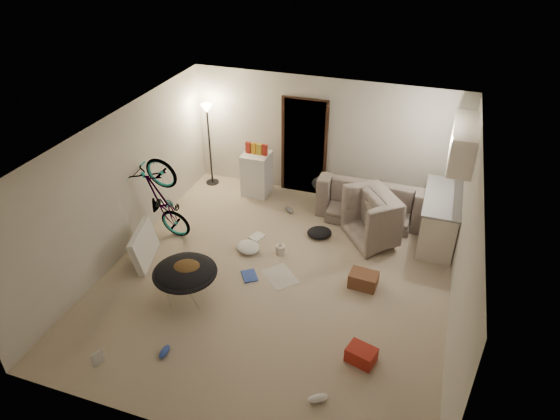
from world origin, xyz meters
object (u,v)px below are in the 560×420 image
(floor_lamp, at_px, (208,128))
(sofa, at_px, (372,202))
(drink_case_b, at_px, (361,355))
(mini_fridge, at_px, (257,174))
(saucer_chair, at_px, (186,277))
(tv_box, at_px, (144,246))
(bicycle, at_px, (164,216))
(armchair, at_px, (388,220))
(kitchen_counter, at_px, (439,219))
(drink_case_a, at_px, (363,280))
(juicer, at_px, (280,249))

(floor_lamp, distance_m, sofa, 3.70)
(drink_case_b, bearing_deg, mini_fridge, 143.27)
(floor_lamp, bearing_deg, sofa, -3.22)
(sofa, distance_m, saucer_chair, 4.07)
(tv_box, bearing_deg, sofa, 22.86)
(bicycle, bearing_deg, armchair, -66.08)
(kitchen_counter, height_order, drink_case_b, kitchen_counter)
(armchair, height_order, drink_case_a, armchair)
(floor_lamp, relative_size, tv_box, 1.94)
(sofa, relative_size, drink_case_a, 4.68)
(tv_box, xyz_separation_m, juicer, (2.16, 0.92, -0.21))
(kitchen_counter, height_order, mini_fridge, mini_fridge)
(kitchen_counter, bearing_deg, floor_lamp, 172.34)
(bicycle, xyz_separation_m, juicer, (2.16, 0.19, -0.36))
(armchair, distance_m, bicycle, 4.08)
(kitchen_counter, distance_m, bicycle, 4.97)
(floor_lamp, relative_size, saucer_chair, 1.83)
(kitchen_counter, relative_size, sofa, 0.72)
(sofa, relative_size, armchair, 1.91)
(kitchen_counter, bearing_deg, armchair, -167.47)
(floor_lamp, xyz_separation_m, bicycle, (0.10, -2.18, -0.85))
(juicer, bearing_deg, sofa, 53.97)
(juicer, bearing_deg, saucer_chair, -122.85)
(sofa, distance_m, mini_fridge, 2.47)
(bicycle, relative_size, mini_fridge, 1.90)
(tv_box, height_order, drink_case_b, tv_box)
(armchair, xyz_separation_m, juicer, (-1.70, -1.14, -0.26))
(drink_case_a, bearing_deg, tv_box, -167.85)
(floor_lamp, xyz_separation_m, drink_case_b, (4.06, -3.93, -1.20))
(sofa, relative_size, bicycle, 1.19)
(mini_fridge, bearing_deg, floor_lamp, 175.30)
(drink_case_a, xyz_separation_m, juicer, (-1.55, 0.40, -0.03))
(floor_lamp, bearing_deg, bicycle, -87.37)
(saucer_chair, relative_size, juicer, 4.13)
(sofa, height_order, armchair, armchair)
(sofa, bearing_deg, armchair, 122.65)
(kitchen_counter, bearing_deg, drink_case_a, -120.61)
(floor_lamp, height_order, drink_case_a, floor_lamp)
(bicycle, height_order, drink_case_a, bicycle)
(kitchen_counter, distance_m, mini_fridge, 3.77)
(drink_case_b, bearing_deg, bicycle, 171.67)
(bicycle, xyz_separation_m, saucer_chair, (1.15, -1.37, -0.04))
(armchair, relative_size, saucer_chair, 1.10)
(sofa, xyz_separation_m, saucer_chair, (-2.31, -3.35, 0.11))
(juicer, bearing_deg, drink_case_a, -14.38)
(sofa, relative_size, juicer, 8.65)
(bicycle, bearing_deg, drink_case_b, -108.96)
(bicycle, distance_m, tv_box, 0.75)
(tv_box, height_order, drink_case_a, tv_box)
(mini_fridge, height_order, drink_case_b, mini_fridge)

